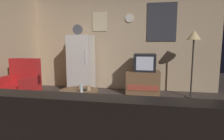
# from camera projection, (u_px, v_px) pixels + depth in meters

# --- Properties ---
(ground_plane) EXTENTS (12.00, 12.00, 0.00)m
(ground_plane) POSITION_uv_depth(u_px,v_px,m) (99.00, 123.00, 3.10)
(ground_plane) COLOR #3D332D
(wall_with_art) EXTENTS (5.20, 0.12, 2.66)m
(wall_with_art) POSITION_uv_depth(u_px,v_px,m) (121.00, 42.00, 5.29)
(wall_with_art) COLOR tan
(wall_with_art) RESTS_ON ground_plane
(fridge) EXTENTS (0.60, 0.62, 1.77)m
(fridge) POSITION_uv_depth(u_px,v_px,m) (81.00, 63.00, 5.08)
(fridge) COLOR silver
(fridge) RESTS_ON ground_plane
(tv_stand) EXTENTS (0.84, 0.53, 0.59)m
(tv_stand) POSITION_uv_depth(u_px,v_px,m) (143.00, 82.00, 4.88)
(tv_stand) COLOR brown
(tv_stand) RESTS_ON ground_plane
(crt_tv) EXTENTS (0.54, 0.51, 0.44)m
(crt_tv) POSITION_uv_depth(u_px,v_px,m) (145.00, 63.00, 4.80)
(crt_tv) COLOR black
(crt_tv) RESTS_ON tv_stand
(standing_lamp) EXTENTS (0.32, 0.32, 1.59)m
(standing_lamp) POSITION_uv_depth(u_px,v_px,m) (194.00, 40.00, 4.39)
(standing_lamp) COLOR #332D28
(standing_lamp) RESTS_ON ground_plane
(coffee_table) EXTENTS (0.72, 0.72, 0.43)m
(coffee_table) POSITION_uv_depth(u_px,v_px,m) (79.00, 101.00, 3.55)
(coffee_table) COLOR brown
(coffee_table) RESTS_ON ground_plane
(wine_glass) EXTENTS (0.05, 0.05, 0.15)m
(wine_glass) POSITION_uv_depth(u_px,v_px,m) (81.00, 88.00, 3.35)
(wine_glass) COLOR silver
(wine_glass) RESTS_ON coffee_table
(mug_ceramic_white) EXTENTS (0.08, 0.08, 0.09)m
(mug_ceramic_white) POSITION_uv_depth(u_px,v_px,m) (81.00, 86.00, 3.64)
(mug_ceramic_white) COLOR silver
(mug_ceramic_white) RESTS_ON coffee_table
(mug_ceramic_tan) EXTENTS (0.08, 0.08, 0.09)m
(mug_ceramic_tan) POSITION_uv_depth(u_px,v_px,m) (88.00, 88.00, 3.50)
(mug_ceramic_tan) COLOR tan
(mug_ceramic_tan) RESTS_ON coffee_table
(remote_control) EXTENTS (0.15, 0.12, 0.02)m
(remote_control) POSITION_uv_depth(u_px,v_px,m) (83.00, 90.00, 3.51)
(remote_control) COLOR black
(remote_control) RESTS_ON coffee_table
(armchair) EXTENTS (0.68, 0.68, 0.96)m
(armchair) POSITION_uv_depth(u_px,v_px,m) (20.00, 88.00, 4.05)
(armchair) COLOR red
(armchair) RESTS_ON ground_plane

